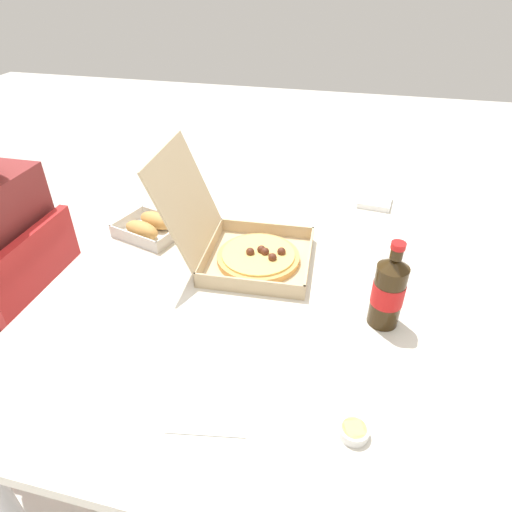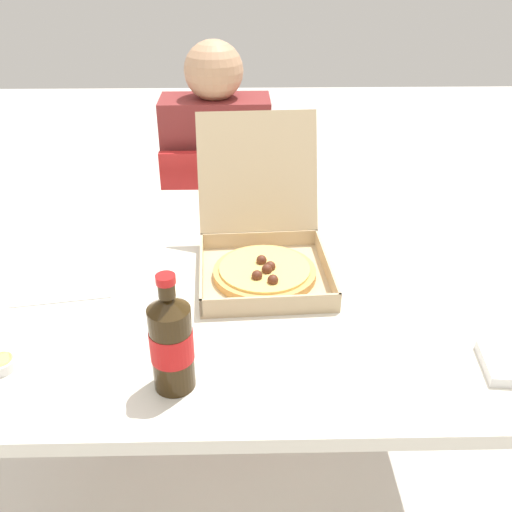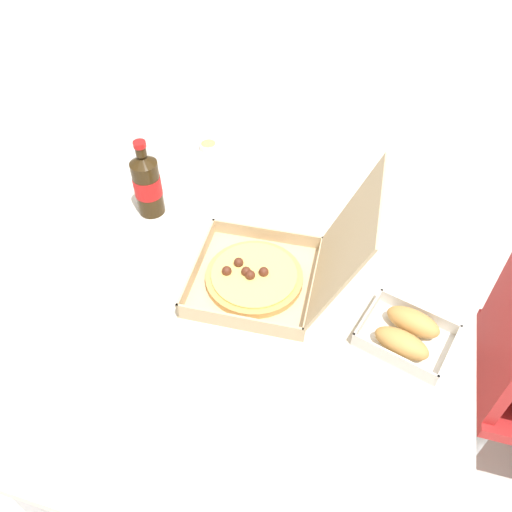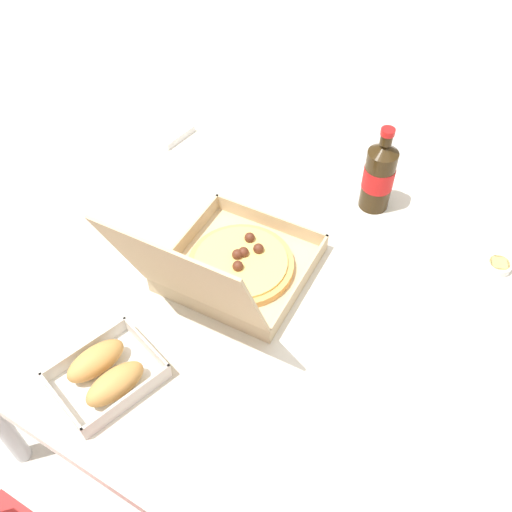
% 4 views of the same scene
% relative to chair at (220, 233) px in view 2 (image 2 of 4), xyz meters
% --- Properties ---
extents(ground_plane, '(10.00, 10.00, 0.00)m').
position_rel_chair_xyz_m(ground_plane, '(0.08, -0.73, -0.48)').
color(ground_plane, beige).
extents(dining_table, '(1.30, 0.99, 0.75)m').
position_rel_chair_xyz_m(dining_table, '(0.08, -0.73, 0.20)').
color(dining_table, silver).
rests_on(dining_table, ground_plane).
extents(chair, '(0.41, 0.41, 0.83)m').
position_rel_chair_xyz_m(chair, '(0.00, 0.00, 0.00)').
color(chair, red).
rests_on(chair, ground_plane).
extents(diner_person, '(0.36, 0.41, 1.15)m').
position_rel_chair_xyz_m(diner_person, '(-0.00, 0.06, 0.21)').
color(diner_person, '#333847').
rests_on(diner_person, ground_plane).
extents(pizza_box_open, '(0.31, 0.41, 0.32)m').
position_rel_chair_xyz_m(pizza_box_open, '(0.14, -0.71, 0.32)').
color(pizza_box_open, tan).
rests_on(pizza_box_open, dining_table).
extents(bread_side_box, '(0.20, 0.22, 0.06)m').
position_rel_chair_xyz_m(bread_side_box, '(0.21, -0.39, 0.30)').
color(bread_side_box, white).
rests_on(bread_side_box, dining_table).
extents(cola_bottle, '(0.07, 0.07, 0.22)m').
position_rel_chair_xyz_m(cola_bottle, '(-0.03, -1.10, 0.37)').
color(cola_bottle, '#33230F').
rests_on(cola_bottle, dining_table).
extents(paper_menu, '(0.23, 0.18, 0.00)m').
position_rel_chair_xyz_m(paper_menu, '(-0.31, -0.77, 0.27)').
color(paper_menu, white).
rests_on(paper_menu, dining_table).
extents(dipping_sauce_cup, '(0.06, 0.06, 0.02)m').
position_rel_chair_xyz_m(dipping_sauce_cup, '(-0.35, -1.05, 0.28)').
color(dipping_sauce_cup, white).
rests_on(dipping_sauce_cup, dining_table).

